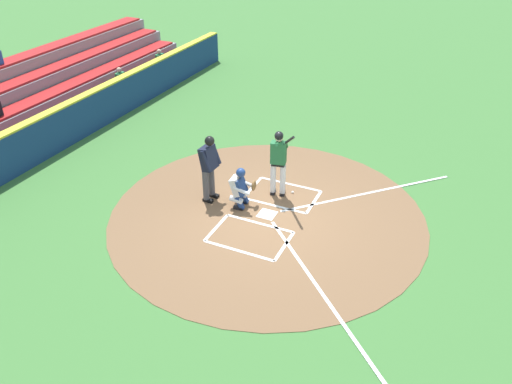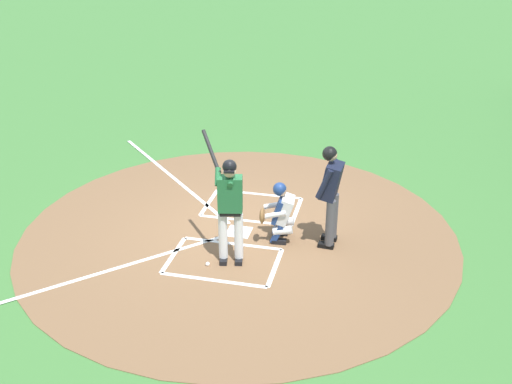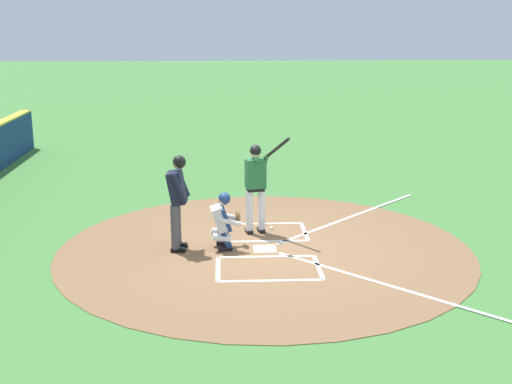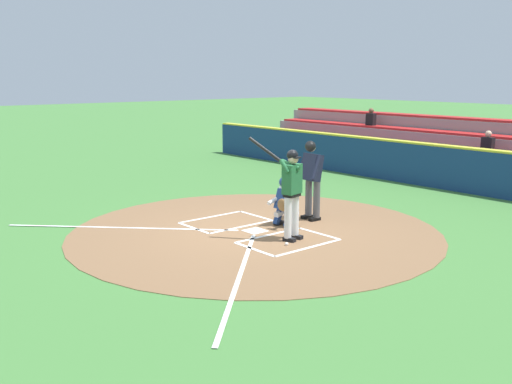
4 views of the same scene
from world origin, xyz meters
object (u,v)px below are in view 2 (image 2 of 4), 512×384
(catcher, at_px, (280,211))
(plate_umpire, at_px, (331,190))
(batter, at_px, (230,204))
(baseball, at_px, (208,264))

(catcher, relative_size, plate_umpire, 0.61)
(batter, height_order, baseball, batter)
(plate_umpire, bearing_deg, baseball, 122.29)
(batter, distance_m, baseball, 1.14)
(batter, distance_m, plate_umpire, 1.81)
(batter, height_order, plate_umpire, batter)
(baseball, bearing_deg, plate_umpire, -57.71)
(plate_umpire, bearing_deg, catcher, 93.06)
(catcher, bearing_deg, batter, 143.39)
(catcher, xyz_separation_m, baseball, (-1.14, 1.01, -0.55))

